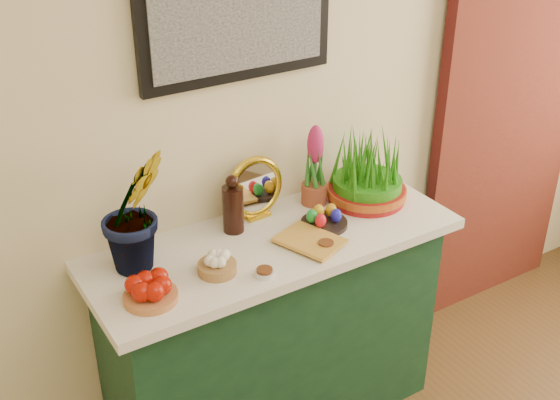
# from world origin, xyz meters

# --- Properties ---
(sideboard) EXTENTS (1.30, 0.45, 0.85)m
(sideboard) POSITION_xyz_m (-0.18, 2.00, 0.42)
(sideboard) COLOR #163E21
(sideboard) RESTS_ON ground
(tablecloth) EXTENTS (1.40, 0.55, 0.04)m
(tablecloth) POSITION_xyz_m (-0.18, 2.00, 0.87)
(tablecloth) COLOR white
(tablecloth) RESTS_ON sideboard
(hyacinth_green) EXTENTS (0.31, 0.27, 0.57)m
(hyacinth_green) POSITION_xyz_m (-0.66, 2.09, 1.18)
(hyacinth_green) COLOR #2A7525
(hyacinth_green) RESTS_ON tablecloth
(apple_bowl) EXTENTS (0.22, 0.22, 0.09)m
(apple_bowl) POSITION_xyz_m (-0.71, 1.88, 0.93)
(apple_bowl) COLOR #B06938
(apple_bowl) RESTS_ON tablecloth
(garlic_basket) EXTENTS (0.17, 0.17, 0.07)m
(garlic_basket) POSITION_xyz_m (-0.46, 1.91, 0.92)
(garlic_basket) COLOR olive
(garlic_basket) RESTS_ON tablecloth
(vinegar_cruet) EXTENTS (0.08, 0.08, 0.23)m
(vinegar_cruet) POSITION_xyz_m (-0.28, 2.13, 0.99)
(vinegar_cruet) COLOR black
(vinegar_cruet) RESTS_ON tablecloth
(mirror) EXTENTS (0.25, 0.08, 0.25)m
(mirror) POSITION_xyz_m (-0.15, 2.18, 1.01)
(mirror) COLOR gold
(mirror) RESTS_ON tablecloth
(book) EXTENTS (0.22, 0.27, 0.03)m
(book) POSITION_xyz_m (-0.17, 1.87, 0.91)
(book) COLOR gold
(book) RESTS_ON tablecloth
(spice_dish_left) EXTENTS (0.07, 0.07, 0.03)m
(spice_dish_left) POSITION_xyz_m (-0.33, 1.81, 0.90)
(spice_dish_left) COLOR silver
(spice_dish_left) RESTS_ON tablecloth
(spice_dish_right) EXTENTS (0.07, 0.07, 0.03)m
(spice_dish_right) POSITION_xyz_m (-0.06, 1.84, 0.90)
(spice_dish_right) COLOR silver
(spice_dish_right) RESTS_ON tablecloth
(egg_plate) EXTENTS (0.23, 0.23, 0.07)m
(egg_plate) POSITION_xyz_m (0.03, 1.98, 0.92)
(egg_plate) COLOR black
(egg_plate) RESTS_ON tablecloth
(hyacinth_pink) EXTENTS (0.10, 0.10, 0.33)m
(hyacinth_pink) POSITION_xyz_m (0.10, 2.15, 1.04)
(hyacinth_pink) COLOR #97452C
(hyacinth_pink) RESTS_ON tablecloth
(wheatgrass_sabzeh) EXTENTS (0.32, 0.32, 0.26)m
(wheatgrass_sabzeh) POSITION_xyz_m (0.29, 2.05, 1.00)
(wheatgrass_sabzeh) COLOR maroon
(wheatgrass_sabzeh) RESTS_ON tablecloth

